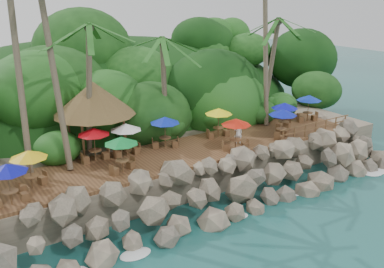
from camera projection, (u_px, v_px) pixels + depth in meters
ground at (249, 217)px, 24.89m from camera, size 140.00×140.00×0.00m
land_base at (129, 129)px, 37.27m from camera, size 32.00×25.20×2.10m
jungle_hill at (98, 120)px, 43.56m from camera, size 44.80×28.00×15.40m
seawall at (228, 187)px, 26.11m from camera, size 29.00×4.00×2.30m
terrace at (192, 151)px, 28.96m from camera, size 26.00×5.00×0.20m
jungle_foliage at (135, 144)px, 36.81m from camera, size 44.00×16.00×12.00m
foam_line at (245, 215)px, 25.11m from camera, size 25.20×0.80×0.06m
palapa at (94, 98)px, 27.98m from camera, size 5.39×5.39×4.60m
dining_clusters at (183, 126)px, 27.95m from camera, size 25.29×5.19×2.18m
railing at (316, 127)px, 31.70m from camera, size 7.20×0.10×1.00m
waiter at (238, 133)px, 29.79m from camera, size 0.67×0.55×1.57m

